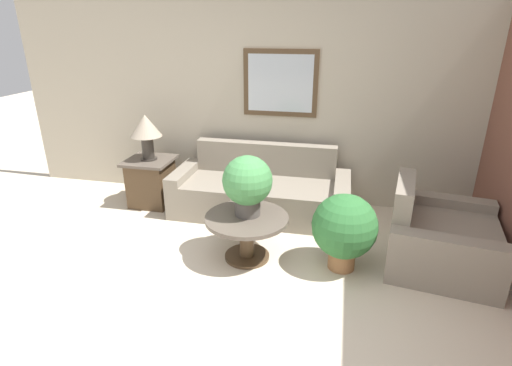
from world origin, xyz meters
TOP-DOWN VIEW (x-y plane):
  - ground_plane at (0.00, 0.00)m, footprint 20.00×20.00m
  - wall_back at (0.00, 2.68)m, footprint 6.99×0.09m
  - couch_main at (-0.05, 2.14)m, footprint 2.14×0.85m
  - armchair at (1.88, 1.41)m, footprint 1.14×1.27m
  - coffee_table at (0.03, 1.09)m, footprint 0.82×0.82m
  - side_table at (-1.49, 2.10)m, footprint 0.57×0.57m
  - table_lamp at (-1.49, 2.10)m, footprint 0.38×0.38m
  - potted_plant_on_table at (0.03, 1.13)m, footprint 0.48×0.48m
  - potted_plant_floor at (0.96, 1.11)m, footprint 0.62×0.62m

SIDE VIEW (x-z plane):
  - ground_plane at x=0.00m, z-range 0.00..0.00m
  - armchair at x=1.88m, z-range -0.14..0.67m
  - couch_main at x=-0.05m, z-range -0.14..0.68m
  - side_table at x=-1.49m, z-range 0.01..0.62m
  - coffee_table at x=0.03m, z-range 0.10..0.57m
  - potted_plant_floor at x=0.96m, z-range 0.05..0.81m
  - potted_plant_on_table at x=0.03m, z-range 0.50..1.10m
  - table_lamp at x=-1.49m, z-range 0.72..1.29m
  - wall_back at x=0.00m, z-range 0.01..2.61m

